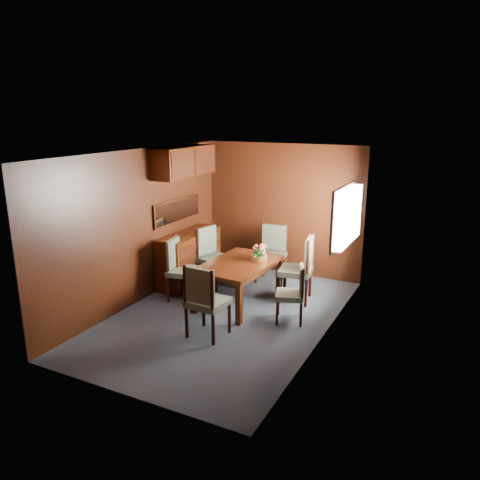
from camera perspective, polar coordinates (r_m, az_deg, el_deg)
The scene contains 11 objects.
ground at distance 7.06m, azimuth -1.87°, elevation -9.23°, with size 4.50×4.50×0.00m, color #343C47.
room_shell at distance 6.89m, azimuth -1.43°, elevation 4.42°, with size 3.06×4.52×2.41m.
sideboard at distance 8.30m, azimuth -6.19°, elevation -2.15°, with size 0.48×1.40×0.90m, color #321306.
dining_table at distance 7.29m, azimuth -0.19°, elevation -3.46°, with size 0.98×1.50×0.68m.
chair_left_near at distance 7.55m, azimuth -7.38°, elevation -3.10°, with size 0.54×0.56×1.01m.
chair_left_far at distance 8.09m, azimuth -3.50°, elevation -1.59°, with size 0.56×0.58×1.05m.
chair_right_near at distance 6.76m, azimuth 6.66°, elevation -6.09°, with size 0.50×0.51×0.86m.
chair_right_far at distance 7.45m, azimuth 7.43°, elevation -3.08°, with size 0.57×0.59×1.08m.
chair_head at distance 6.23m, azimuth -4.37°, elevation -7.02°, with size 0.52×0.50×1.03m.
chair_foot at distance 8.35m, azimuth 3.94°, elevation -1.19°, with size 0.52×0.50×1.01m.
flower_centerpiece at distance 7.34m, azimuth 2.34°, elevation -1.47°, with size 0.28×0.28×0.28m.
Camera 1 is at (3.09, -5.63, 2.95)m, focal length 35.00 mm.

